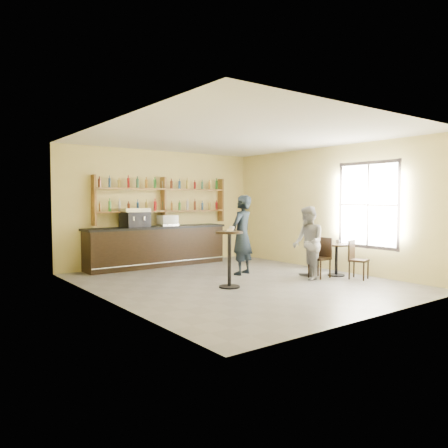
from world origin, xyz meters
TOP-DOWN VIEW (x-y plane):
  - floor at (0.00, 0.00)m, footprint 7.00×7.00m
  - ceiling at (0.00, 0.00)m, footprint 7.00×7.00m
  - wall_back at (0.00, 3.50)m, footprint 7.00×0.00m
  - wall_front at (0.00, -3.50)m, footprint 7.00×0.00m
  - wall_left at (-3.00, 0.00)m, footprint 0.00×7.00m
  - wall_right at (3.00, 0.00)m, footprint 0.00×7.00m
  - window_pane at (2.99, -1.20)m, footprint 0.00×2.00m
  - window_frame at (2.99, -1.20)m, footprint 0.04×1.70m
  - shelf_unit at (0.00, 3.37)m, footprint 4.00×0.26m
  - liquor_bottles at (0.00, 3.37)m, footprint 3.68×0.10m
  - bar_counter at (-0.33, 3.15)m, footprint 4.06×0.79m
  - espresso_machine at (-0.97, 3.15)m, footprint 0.76×0.55m
  - pastry_case at (0.00, 3.15)m, footprint 0.54×0.45m
  - pedestal_table at (-0.51, -0.33)m, footprint 0.69×0.69m
  - napkin at (-0.51, -0.33)m, footprint 0.20×0.20m
  - donut at (-0.50, -0.34)m, footprint 0.19×0.19m
  - cup_pedestal at (-0.37, -0.23)m, footprint 0.15×0.15m
  - man_main at (0.71, 0.75)m, footprint 0.82×0.68m
  - cafe_table at (2.41, -0.76)m, footprint 0.80×0.80m
  - cup_cafe at (2.46, -0.76)m, footprint 0.13×0.13m
  - chair_west at (1.86, -0.71)m, footprint 0.42×0.42m
  - chair_south at (2.46, -1.36)m, footprint 0.49×0.49m
  - patron_second at (1.51, -0.66)m, footprint 0.95×1.02m

SIDE VIEW (x-z plane):
  - floor at x=0.00m, z-range 0.00..0.00m
  - cafe_table at x=2.41m, z-range 0.00..0.77m
  - chair_south at x=2.46m, z-range 0.00..0.89m
  - chair_west at x=1.86m, z-range 0.00..0.94m
  - bar_counter at x=-0.33m, z-range 0.00..1.10m
  - pedestal_table at x=-0.51m, z-range 0.00..1.18m
  - cup_cafe at x=2.46m, z-range 0.77..0.87m
  - patron_second at x=1.51m, z-range 0.00..1.68m
  - man_main at x=0.71m, z-range 0.00..1.94m
  - napkin at x=-0.51m, z-range 1.18..1.18m
  - donut at x=-0.50m, z-range 1.18..1.23m
  - cup_pedestal at x=-0.37m, z-range 1.18..1.27m
  - pastry_case at x=0.00m, z-range 1.10..1.40m
  - espresso_machine at x=-0.97m, z-range 1.10..1.60m
  - wall_back at x=0.00m, z-range -1.90..5.10m
  - wall_front at x=0.00m, z-range -1.90..5.10m
  - wall_left at x=-3.00m, z-range -1.90..5.10m
  - wall_right at x=3.00m, z-range -1.90..5.10m
  - window_frame at x=2.99m, z-range 0.65..2.75m
  - window_pane at x=2.99m, z-range 0.70..2.70m
  - shelf_unit at x=0.00m, z-range 1.11..2.51m
  - liquor_bottles at x=0.00m, z-range 1.48..2.48m
  - ceiling at x=0.00m, z-range 3.20..3.20m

